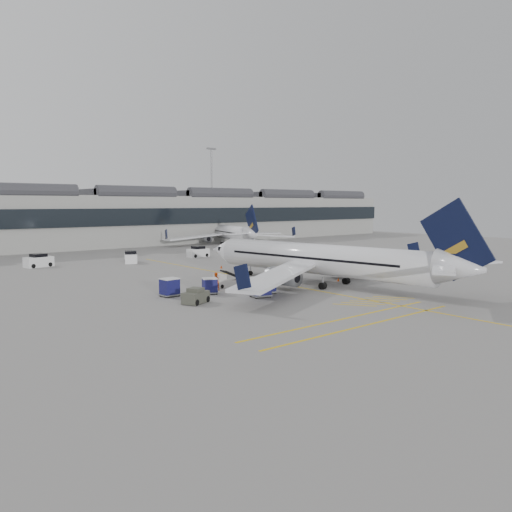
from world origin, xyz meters
TOP-DOWN VIEW (x-y plane):
  - ground at (0.00, 0.00)m, footprint 220.00×220.00m
  - terminal at (0.00, 71.93)m, footprint 200.00×20.45m
  - light_masts at (-1.67, 86.00)m, footprint 113.00×0.60m
  - apron_markings at (10.00, 10.00)m, footprint 0.25×60.00m
  - airliner_main at (13.18, 2.75)m, footprint 33.60×36.93m
  - airliner_far at (39.41, 56.49)m, footprint 30.13×33.39m
  - belt_loader at (4.14, 8.97)m, footprint 4.64×1.78m
  - baggage_cart_a at (2.87, 1.53)m, footprint 2.22×1.97m
  - baggage_cart_b at (4.78, 2.79)m, footprint 2.08×1.87m
  - baggage_cart_c at (-0.04, 6.21)m, footprint 1.97×1.82m
  - baggage_cart_d at (-3.94, 7.64)m, footprint 1.85×1.57m
  - ramp_agent_a at (5.48, 8.51)m, footprint 0.87×0.75m
  - ramp_agent_b at (1.56, 7.45)m, footprint 0.97×0.76m
  - pushback_tug at (-3.80, 3.03)m, footprint 3.01×2.49m
  - safety_cone_nose at (12.74, 22.11)m, footprint 0.35×0.35m
  - safety_cone_engine at (16.66, 3.41)m, footprint 0.33×0.33m
  - service_van_left at (-7.04, 40.63)m, footprint 4.16×2.65m
  - service_van_mid at (5.69, 36.73)m, footprint 3.12×4.09m
  - service_van_right at (18.68, 37.36)m, footprint 3.81×2.09m

SIDE VIEW (x-z plane):
  - ground at x=0.00m, z-range 0.00..0.00m
  - apron_markings at x=10.00m, z-range 0.00..0.01m
  - safety_cone_engine at x=16.66m, z-range 0.00..0.46m
  - safety_cone_nose at x=12.74m, z-range 0.00..0.48m
  - belt_loader at x=4.14m, z-range -0.39..1.49m
  - pushback_tug at x=-3.80m, z-range -0.08..1.38m
  - service_van_mid at x=5.69m, z-range -0.10..1.79m
  - service_van_right at x=18.68m, z-range -0.10..1.80m
  - service_van_left at x=-7.04m, z-range -0.10..1.88m
  - baggage_cart_c at x=-0.04m, z-range 0.06..1.72m
  - ramp_agent_b at x=1.56m, z-range 0.00..1.96m
  - baggage_cart_b at x=4.78m, z-range 0.07..1.90m
  - baggage_cart_d at x=-3.94m, z-range 0.07..1.92m
  - ramp_agent_a at x=5.48m, z-range 0.00..2.01m
  - baggage_cart_a at x=2.87m, z-range 0.07..2.07m
  - airliner_far at x=39.41m, z-range -1.88..7.25m
  - airliner_main at x=13.18m, z-range -2.03..7.82m
  - terminal at x=0.00m, z-range -0.06..12.34m
  - light_masts at x=-1.67m, z-range 1.77..27.22m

